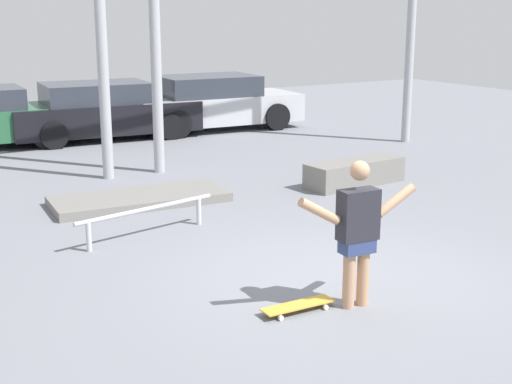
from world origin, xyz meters
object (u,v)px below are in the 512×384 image
Objects in this scene: grind_box at (355,173)px; skateboarder at (358,228)px; skateboard at (298,306)px; manual_pad at (140,199)px; parked_car_black at (102,111)px; parked_car_silver at (212,103)px; grind_rail at (147,214)px.

skateboarder is at bearing -128.65° from grind_box.
skateboard is 5.67m from grind_box.
skateboard is 0.29× the size of manual_pad.
skateboarder is 11.18m from parked_car_black.
grind_rail is at bearing -119.16° from parked_car_silver.
parked_car_silver reaches higher than manual_pad.
grind_rail is at bearing 98.28° from skateboard.
grind_rail is at bearing 110.74° from skateboarder.
grind_rail is (-0.37, 3.13, 0.27)m from skateboard.
parked_car_black reaches higher than grind_box.
grind_rail is at bearing -100.03° from parked_car_black.
skateboarder reaches higher than skateboard.
grind_box is 6.81m from parked_car_silver.
skateboarder reaches higher than parked_car_silver.
manual_pad is 1.30× the size of grind_rail.
skateboarder is at bearing -16.65° from skateboard.
grind_box is 0.42× the size of parked_car_black.
manual_pad is at bearing 98.92° from skateboarder.
skateboarder is 0.73× the size of grind_rail.
grind_box is 7.25m from parked_car_black.
parked_car_black reaches higher than manual_pad.
grind_rail reaches higher than skateboard.
grind_box is (3.98, 4.04, 0.16)m from skateboard.
parked_car_silver is at bearing 68.17° from skateboard.
skateboarder is at bearing -85.70° from manual_pad.
skateboarder reaches higher than manual_pad.
skateboard is at bearing -83.30° from grind_rail.
manual_pad is 0.61× the size of parked_car_black.
skateboard is at bearing 166.39° from skateboarder.
skateboarder reaches higher than grind_box.
manual_pad is at bearing -98.97° from parked_car_black.
skateboard is 0.43× the size of grind_box.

